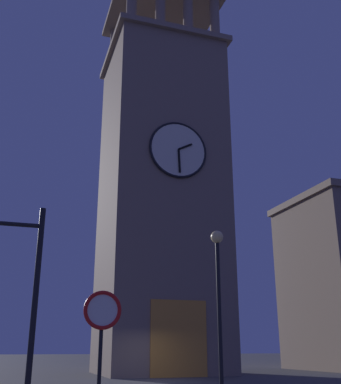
% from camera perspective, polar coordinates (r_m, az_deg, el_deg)
% --- Properties ---
extents(ground_plane, '(200.00, 200.00, 0.00)m').
position_cam_1_polar(ground_plane, '(23.72, -1.94, -21.91)').
color(ground_plane, '#424247').
extents(clocktower, '(7.89, 7.71, 28.38)m').
position_cam_1_polar(clocktower, '(31.62, -1.17, 0.13)').
color(clocktower, gray).
rests_on(clocktower, ground_plane).
extents(street_lamp, '(0.44, 0.44, 5.40)m').
position_cam_1_polar(street_lamp, '(16.43, 5.80, -10.34)').
color(street_lamp, black).
rests_on(street_lamp, ground_plane).
extents(no_horn_sign, '(0.78, 0.14, 2.60)m').
position_cam_1_polar(no_horn_sign, '(9.95, -8.28, -15.04)').
color(no_horn_sign, black).
rests_on(no_horn_sign, ground_plane).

